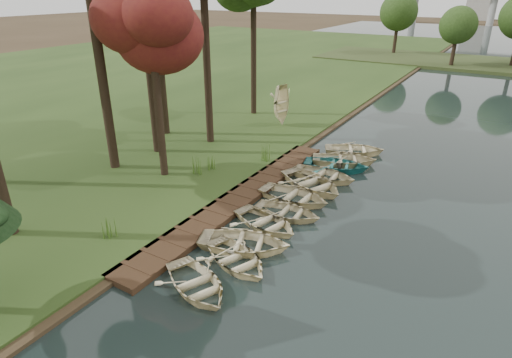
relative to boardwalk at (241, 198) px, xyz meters
The scene contains 21 objects.
ground 1.61m from the boardwalk, ahead, with size 300.00×300.00×0.00m, color #3D2F1D.
boardwalk is the anchor object (origin of this frame).
peninsula 50.91m from the boardwalk, 79.13° to the left, with size 50.00×14.00×0.45m, color #323F1C.
far_trees 50.78m from the boardwalk, 82.86° to the left, with size 45.60×5.60×8.80m.
rowboat_0 7.08m from the boardwalk, 69.62° to the right, with size 2.31×3.24×0.67m, color beige.
rowboat_1 5.45m from the boardwalk, 58.86° to the right, with size 2.34×3.28×0.68m, color beige.
rowboat_2 4.42m from the boardwalk, 55.13° to the right, with size 2.66×3.72×0.77m, color beige.
rowboat_3 2.93m from the boardwalk, 34.84° to the right, with size 2.36×3.30×0.68m, color beige.
rowboat_4 2.82m from the boardwalk, ahead, with size 2.25×3.15×0.65m, color beige.
rowboat_5 2.66m from the boardwalk, 27.15° to the left, with size 2.58×3.62×0.75m, color beige.
rowboat_6 3.92m from the boardwalk, 50.37° to the left, with size 2.83×3.96×0.82m, color beige.
rowboat_7 5.07m from the boardwalk, 59.44° to the left, with size 2.55×3.57×0.74m, color beige.
rowboat_8 6.59m from the boardwalk, 66.02° to the left, with size 2.64×3.70×0.77m, color teal.
rowboat_9 7.60m from the boardwalk, 68.49° to the left, with size 2.70×3.78×0.78m, color beige.
rowboat_10 9.45m from the boardwalk, 73.17° to the left, with size 2.62×3.68×0.76m, color beige.
stored_rowboat 12.03m from the boardwalk, 108.23° to the left, with size 2.16×3.03×0.63m, color beige.
tree_2 9.44m from the boardwalk, behind, with size 4.32×4.32×9.76m.
reeds_0 6.64m from the boardwalk, 112.40° to the right, with size 0.60×0.60×0.94m, color #3F661E.
reeds_1 3.59m from the boardwalk, 165.38° to the left, with size 0.60×0.60×1.03m, color #3F661E.
reeds_2 3.77m from the boardwalk, 148.75° to the left, with size 0.60×0.60×0.86m, color #3F661E.
reeds_3 4.95m from the boardwalk, 105.47° to the left, with size 0.60×0.60×1.09m, color #3F661E.
Camera 1 is at (8.84, -15.88, 9.75)m, focal length 30.00 mm.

